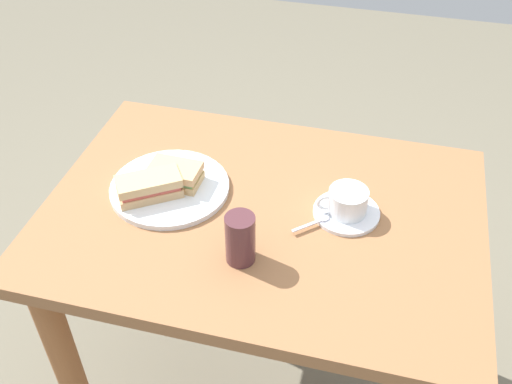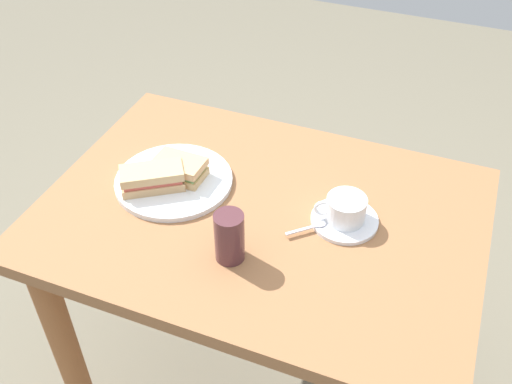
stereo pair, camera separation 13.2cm
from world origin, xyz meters
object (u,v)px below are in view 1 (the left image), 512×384
dining_table (262,254)px  coffee_saucer (346,212)px  coffee_cup (347,201)px  sandwich_back (149,187)px  drinking_glass (240,239)px  sandwich_front (175,174)px  spoon (317,221)px  sandwich_plate (170,187)px

dining_table → coffee_saucer: bearing=10.2°
coffee_cup → dining_table: bearing=-169.9°
sandwich_back → drinking_glass: (0.26, -0.13, 0.02)m
dining_table → drinking_glass: drinking_glass is taller
coffee_cup → drinking_glass: bearing=-135.6°
drinking_glass → coffee_cup: bearing=44.4°
sandwich_front → sandwich_back: bearing=-124.2°
coffee_saucer → drinking_glass: drinking_glass is taller
sandwich_front → drinking_glass: (0.22, -0.19, 0.02)m
coffee_saucer → drinking_glass: 0.28m
coffee_saucer → drinking_glass: bearing=-135.7°
sandwich_front → dining_table: bearing=-7.8°
coffee_cup → spoon: bearing=-137.1°
coffee_cup → spoon: (-0.06, -0.05, -0.03)m
dining_table → coffee_saucer: size_ratio=6.61×
coffee_saucer → spoon: bearing=-137.5°
sandwich_plate → spoon: size_ratio=3.57×
sandwich_front → coffee_cup: (0.41, 0.00, 0.00)m
drinking_glass → coffee_saucer: bearing=44.3°
coffee_cup → spoon: size_ratio=1.43×
sandwich_front → coffee_saucer: 0.42m
coffee_cup → drinking_glass: drinking_glass is taller
sandwich_plate → spoon: spoon is taller
sandwich_back → drinking_glass: 0.29m
sandwich_plate → coffee_cup: coffee_cup is taller
dining_table → coffee_saucer: (0.19, 0.03, 0.16)m
spoon → drinking_glass: 0.20m
drinking_glass → sandwich_back: bearing=153.2°
spoon → drinking_glass: size_ratio=0.68×
dining_table → sandwich_plate: (-0.23, 0.02, 0.16)m
sandwich_back → coffee_saucer: bearing=8.0°
sandwich_back → coffee_cup: coffee_cup is taller
sandwich_back → spoon: bearing=1.5°
sandwich_front → coffee_saucer: sandwich_front is taller
sandwich_back → coffee_saucer: 0.46m
spoon → sandwich_plate: bearing=174.5°
coffee_cup → spoon: coffee_cup is taller
sandwich_plate → coffee_cup: (0.43, 0.02, 0.03)m
drinking_glass → dining_table: bearing=87.2°
dining_table → sandwich_back: 0.33m
coffee_cup → sandwich_front: bearing=-179.5°
sandwich_back → coffee_cup: bearing=8.0°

